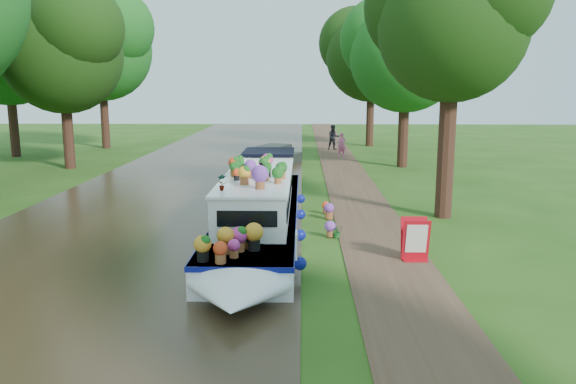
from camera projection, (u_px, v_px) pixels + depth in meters
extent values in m
plane|color=#244B12|center=(336.00, 240.00, 16.20)|extent=(100.00, 100.00, 0.00)
cube|color=#2E2214|center=(130.00, 238.00, 16.35)|extent=(10.00, 100.00, 0.02)
cube|color=#4C3323|center=(378.00, 240.00, 16.17)|extent=(2.20, 100.00, 0.03)
cube|color=white|center=(261.00, 217.00, 17.33)|extent=(2.20, 12.00, 0.75)
cube|color=navy|center=(261.00, 207.00, 17.27)|extent=(2.24, 12.04, 0.12)
cube|color=white|center=(259.00, 193.00, 16.37)|extent=(1.80, 7.00, 1.05)
cube|color=white|center=(259.00, 175.00, 16.27)|extent=(1.90, 7.10, 0.06)
cube|color=black|center=(290.00, 191.00, 16.34)|extent=(0.03, 6.40, 0.38)
cube|color=black|center=(228.00, 191.00, 16.38)|extent=(0.03, 6.40, 0.38)
cube|color=black|center=(269.00, 152.00, 21.26)|extent=(1.90, 2.40, 0.10)
cube|color=white|center=(296.00, 245.00, 11.87)|extent=(0.04, 0.45, 0.55)
imported|color=#155219|center=(222.00, 182.00, 13.58)|extent=(0.26, 0.22, 0.42)
imported|color=#155219|center=(261.00, 169.00, 15.84)|extent=(0.31, 0.31, 0.39)
cylinder|color=black|center=(446.00, 150.00, 18.63)|extent=(0.56, 0.56, 4.55)
sphere|color=black|center=(453.00, 27.00, 17.89)|extent=(4.80, 4.80, 4.80)
sphere|color=black|center=(422.00, 7.00, 18.61)|extent=(3.84, 3.84, 3.84)
cylinder|color=black|center=(403.00, 132.00, 30.46)|extent=(0.56, 0.56, 3.85)
sphere|color=#155219|center=(406.00, 56.00, 29.71)|extent=(6.00, 6.00, 6.00)
sphere|color=#155219|center=(434.00, 31.00, 28.58)|extent=(4.50, 4.50, 4.50)
sphere|color=#155219|center=(384.00, 40.00, 30.60)|extent=(4.80, 4.80, 4.80)
cylinder|color=black|center=(370.00, 117.00, 41.25)|extent=(0.56, 0.56, 4.20)
sphere|color=black|center=(372.00, 56.00, 40.43)|extent=(6.60, 6.60, 6.60)
sphere|color=black|center=(393.00, 36.00, 39.18)|extent=(4.95, 4.95, 4.95)
sphere|color=black|center=(354.00, 43.00, 41.41)|extent=(5.28, 5.28, 5.28)
cylinder|color=black|center=(68.00, 133.00, 29.93)|extent=(0.56, 0.56, 3.85)
sphere|color=black|center=(62.00, 54.00, 29.17)|extent=(6.20, 6.20, 6.20)
sphere|color=black|center=(77.00, 27.00, 27.99)|extent=(4.65, 4.65, 4.65)
sphere|color=black|center=(49.00, 37.00, 30.09)|extent=(4.96, 4.96, 4.96)
cylinder|color=black|center=(105.00, 117.00, 39.74)|extent=(0.56, 0.56, 4.38)
sphere|color=#155219|center=(101.00, 50.00, 38.88)|extent=(7.00, 7.00, 7.00)
sphere|color=#155219|center=(115.00, 28.00, 37.55)|extent=(5.25, 5.25, 5.25)
sphere|color=#155219|center=(89.00, 36.00, 39.91)|extent=(5.60, 5.60, 5.60)
cylinder|color=black|center=(13.00, 123.00, 34.94)|extent=(0.56, 0.56, 4.20)
sphere|color=#155219|center=(7.00, 49.00, 34.11)|extent=(6.80, 6.80, 6.80)
sphere|color=#155219|center=(18.00, 24.00, 32.82)|extent=(5.10, 5.10, 5.10)
cube|color=black|center=(270.00, 161.00, 30.85)|extent=(3.53, 5.62, 0.54)
cube|color=black|center=(270.00, 152.00, 30.30)|extent=(2.38, 3.40, 0.63)
cube|color=red|center=(414.00, 259.00, 14.28)|extent=(0.60, 0.50, 0.03)
cube|color=red|center=(416.00, 240.00, 14.05)|extent=(0.68, 0.28, 1.07)
cube|color=red|center=(414.00, 238.00, 14.31)|extent=(0.68, 0.28, 1.07)
cube|color=white|center=(416.00, 239.00, 14.00)|extent=(0.52, 0.19, 0.75)
imported|color=#D75890|center=(342.00, 145.00, 34.77)|extent=(0.62, 0.48, 1.50)
imported|color=black|center=(334.00, 137.00, 38.67)|extent=(0.93, 0.78, 1.72)
imported|color=#1D6224|center=(337.00, 231.00, 16.39)|extent=(0.37, 0.33, 0.39)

